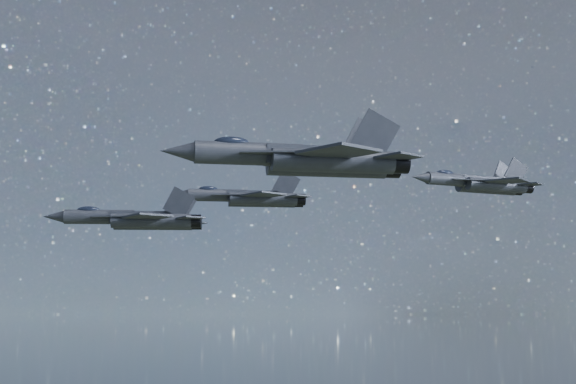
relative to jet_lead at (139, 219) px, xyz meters
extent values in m
cylinder|color=#2B2E36|center=(-3.83, 0.73, 0.21)|extent=(7.00, 2.70, 1.44)
cone|color=#2B2E36|center=(-8.20, 1.56, 0.21)|extent=(2.43, 1.69, 1.30)
ellipsoid|color=#1A2030|center=(-4.92, 0.94, 0.90)|extent=(2.35, 1.37, 0.71)
cube|color=#2B2E36|center=(0.90, -0.17, 0.16)|extent=(7.72, 2.78, 1.20)
cylinder|color=#2B2E36|center=(1.09, -1.15, -0.26)|extent=(7.91, 2.87, 1.44)
cylinder|color=#2B2E36|center=(1.44, 0.67, -0.26)|extent=(7.91, 2.87, 1.44)
cylinder|color=black|center=(5.28, -1.95, -0.26)|extent=(1.43, 1.54, 1.33)
cylinder|color=black|center=(5.63, -0.13, -0.26)|extent=(1.43, 1.54, 1.33)
cube|color=#2B2E36|center=(-2.42, -0.81, 0.10)|extent=(4.85, 2.73, 0.11)
cube|color=#2B2E36|center=(-1.96, 1.64, 0.10)|extent=(4.82, 1.04, 0.11)
cube|color=#2B2E36|center=(0.50, -3.30, -0.07)|extent=(4.72, 4.99, 0.19)
cube|color=#2B2E36|center=(1.67, 2.89, -0.07)|extent=(5.29, 5.31, 0.19)
cube|color=#2B2E36|center=(4.69, -3.06, -0.07)|extent=(2.77, 2.89, 0.14)
cube|color=#2B2E36|center=(5.49, 1.13, -0.07)|extent=(3.13, 3.14, 0.14)
cube|color=#2B2E36|center=(3.69, -1.88, 1.50)|extent=(3.14, 1.00, 3.30)
cube|color=#2B2E36|center=(4.12, 0.40, 1.50)|extent=(3.22, 0.57, 3.30)
cylinder|color=#2B2E36|center=(9.24, 8.33, 3.79)|extent=(6.73, 2.18, 1.39)
cone|color=#2B2E36|center=(4.98, 8.84, 3.79)|extent=(2.28, 1.50, 1.25)
ellipsoid|color=#1A2030|center=(8.18, 8.46, 4.46)|extent=(2.22, 1.19, 0.69)
cube|color=#2B2E36|center=(13.85, 7.76, 3.75)|extent=(7.44, 2.22, 1.16)
cylinder|color=#2B2E36|center=(14.10, 6.83, 3.35)|extent=(7.62, 2.29, 1.39)
cylinder|color=#2B2E36|center=(14.32, 8.61, 3.35)|extent=(7.62, 2.29, 1.39)
cylinder|color=black|center=(18.18, 6.33, 3.35)|extent=(1.31, 1.42, 1.29)
cylinder|color=black|center=(18.40, 8.11, 3.35)|extent=(1.31, 1.42, 1.29)
cube|color=#2B2E36|center=(10.69, 6.93, 3.69)|extent=(4.72, 2.37, 0.11)
cube|color=#2B2E36|center=(10.98, 9.33, 3.69)|extent=(4.70, 1.31, 0.11)
cube|color=#2B2E36|center=(13.66, 4.73, 3.53)|extent=(4.70, 4.92, 0.18)
cube|color=#2B2E36|center=(14.40, 10.76, 3.53)|extent=(5.06, 5.12, 0.18)
cube|color=#2B2E36|center=(17.69, 5.23, 3.53)|extent=(2.77, 2.86, 0.13)
cube|color=#2B2E36|center=(18.18, 9.31, 3.53)|extent=(2.99, 3.02, 0.13)
cube|color=#2B2E36|center=(16.65, 6.30, 5.05)|extent=(3.07, 0.77, 3.18)
cube|color=#2B2E36|center=(16.92, 8.51, 5.05)|extent=(3.12, 0.49, 3.18)
cylinder|color=#2B2E36|center=(4.77, -30.97, 1.29)|extent=(7.39, 2.01, 1.54)
cone|color=#2B2E36|center=(0.04, -30.66, 1.29)|extent=(2.46, 1.53, 1.38)
ellipsoid|color=#1A2030|center=(3.59, -30.90, 2.03)|extent=(2.41, 1.19, 0.76)
cube|color=#2B2E36|center=(9.90, -31.31, 1.24)|extent=(8.18, 2.01, 1.28)
cylinder|color=#2B2E36|center=(10.23, -32.32, 0.80)|extent=(8.38, 2.08, 1.54)
cylinder|color=#2B2E36|center=(10.35, -30.35, 0.80)|extent=(8.38, 2.08, 1.54)
cylinder|color=black|center=(14.76, -32.62, 0.80)|extent=(1.37, 1.50, 1.42)
cylinder|color=black|center=(14.89, -30.64, 0.80)|extent=(1.37, 1.50, 1.42)
cube|color=#2B2E36|center=(6.46, -32.42, 1.17)|extent=(5.24, 2.36, 0.12)
cube|color=#2B2E36|center=(6.63, -29.76, 1.17)|extent=(5.23, 1.73, 0.12)
cube|color=#2B2E36|center=(9.87, -34.67, 1.00)|extent=(5.32, 5.52, 0.20)
cube|color=#2B2E36|center=(10.31, -27.97, 1.00)|extent=(5.53, 5.64, 0.20)
cube|color=#2B2E36|center=(14.28, -33.87, 1.00)|extent=(3.13, 3.22, 0.15)
cube|color=#2B2E36|center=(14.58, -29.34, 1.00)|extent=(3.26, 3.32, 0.15)
cube|color=#2B2E36|center=(13.07, -32.75, 2.67)|extent=(3.42, 0.66, 3.52)
cube|color=#2B2E36|center=(13.23, -30.29, 2.67)|extent=(3.44, 0.50, 3.52)
cylinder|color=#2B2E36|center=(32.80, -2.28, 4.85)|extent=(6.59, 2.43, 1.36)
cone|color=#2B2E36|center=(28.67, -2.99, 4.85)|extent=(2.27, 1.56, 1.22)
ellipsoid|color=#1A2030|center=(31.77, -2.46, 5.50)|extent=(2.20, 1.25, 0.67)
cube|color=#2B2E36|center=(37.27, -1.52, 4.80)|extent=(7.27, 2.50, 1.13)
cylinder|color=#2B2E36|center=(37.77, -2.32, 4.41)|extent=(7.45, 2.58, 1.36)
cylinder|color=#2B2E36|center=(37.47, -0.60, 4.41)|extent=(7.45, 2.58, 1.36)
cylinder|color=black|center=(41.72, -1.64, 4.41)|extent=(1.33, 1.43, 1.26)
cylinder|color=black|center=(41.43, 0.08, 4.41)|extent=(1.33, 1.43, 1.26)
cube|color=#2B2E36|center=(34.55, -3.18, 4.74)|extent=(4.56, 1.06, 0.10)
cube|color=#2B2E36|center=(34.15, -0.86, 4.74)|extent=(4.58, 2.50, 0.10)
cube|color=#2B2E36|center=(37.95, -4.41, 4.59)|extent=(4.97, 5.01, 0.17)
cube|color=#2B2E36|center=(36.94, 1.44, 4.59)|extent=(4.49, 4.73, 0.17)
cube|color=#2B2E36|center=(41.57, -2.81, 4.59)|extent=(2.94, 2.96, 0.13)
cube|color=#2B2E36|center=(40.89, 1.14, 4.59)|extent=(2.64, 2.74, 0.13)
cube|color=#2B2E36|center=(40.30, -2.10, 6.07)|extent=(3.04, 0.52, 3.11)
cube|color=#2B2E36|center=(39.93, 0.05, 6.07)|extent=(2.97, 0.89, 3.11)
camera|label=1|loc=(-6.79, -87.80, -9.36)|focal=55.00mm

